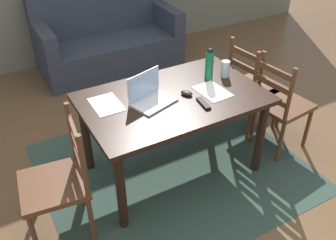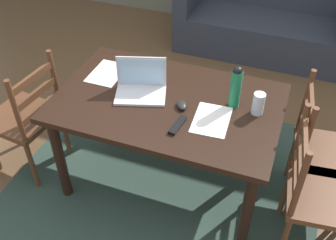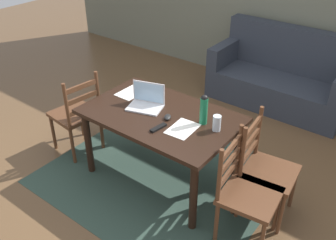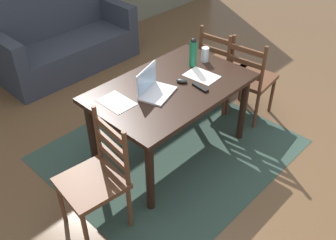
# 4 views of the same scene
# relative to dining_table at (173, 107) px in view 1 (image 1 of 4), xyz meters

# --- Properties ---
(ground_plane) EXTENTS (14.00, 14.00, 0.00)m
(ground_plane) POSITION_rel_dining_table_xyz_m (0.00, 0.00, -0.65)
(ground_plane) COLOR brown
(area_rug) EXTENTS (2.20, 1.92, 0.01)m
(area_rug) POSITION_rel_dining_table_xyz_m (0.00, 0.00, -0.65)
(area_rug) COLOR #2D4238
(area_rug) RESTS_ON ground
(dining_table) EXTENTS (1.43, 0.91, 0.75)m
(dining_table) POSITION_rel_dining_table_xyz_m (0.00, 0.00, 0.00)
(dining_table) COLOR black
(dining_table) RESTS_ON ground
(chair_right_near) EXTENTS (0.49, 0.49, 0.95)m
(chair_right_near) POSITION_rel_dining_table_xyz_m (1.01, -0.19, -0.19)
(chair_right_near) COLOR #56331E
(chair_right_near) RESTS_ON ground
(chair_left_near) EXTENTS (0.49, 0.49, 0.95)m
(chair_left_near) POSITION_rel_dining_table_xyz_m (-1.01, -0.19, -0.19)
(chair_left_near) COLOR #56331E
(chair_left_near) RESTS_ON ground
(chair_right_far) EXTENTS (0.49, 0.49, 0.95)m
(chair_right_far) POSITION_rel_dining_table_xyz_m (1.01, 0.18, -0.19)
(chair_right_far) COLOR #56331E
(chair_right_far) RESTS_ON ground
(couch) EXTENTS (1.80, 0.80, 1.00)m
(couch) POSITION_rel_dining_table_xyz_m (0.30, 2.22, -0.29)
(couch) COLOR #2D333D
(couch) RESTS_ON ground
(laptop) EXTENTS (0.37, 0.31, 0.23)m
(laptop) POSITION_rel_dining_table_xyz_m (-0.19, 0.03, 0.16)
(laptop) COLOR silver
(laptop) RESTS_ON dining_table
(water_bottle) EXTENTS (0.07, 0.07, 0.28)m
(water_bottle) POSITION_rel_dining_table_xyz_m (0.40, 0.10, 0.25)
(water_bottle) COLOR #197247
(water_bottle) RESTS_ON dining_table
(drinking_glass) EXTENTS (0.07, 0.07, 0.14)m
(drinking_glass) POSITION_rel_dining_table_xyz_m (0.55, 0.07, 0.17)
(drinking_glass) COLOR silver
(drinking_glass) RESTS_ON dining_table
(computer_mouse) EXTENTS (0.10, 0.12, 0.03)m
(computer_mouse) POSITION_rel_dining_table_xyz_m (0.10, -0.03, 0.12)
(computer_mouse) COLOR black
(computer_mouse) RESTS_ON dining_table
(tv_remote) EXTENTS (0.07, 0.17, 0.02)m
(tv_remote) POSITION_rel_dining_table_xyz_m (0.14, -0.21, 0.11)
(tv_remote) COLOR black
(tv_remote) RESTS_ON dining_table
(paper_stack_left) EXTENTS (0.23, 0.31, 0.00)m
(paper_stack_left) POSITION_rel_dining_table_xyz_m (0.31, -0.09, 0.10)
(paper_stack_left) COLOR white
(paper_stack_left) RESTS_ON dining_table
(paper_stack_right) EXTENTS (0.21, 0.30, 0.00)m
(paper_stack_right) POSITION_rel_dining_table_xyz_m (-0.50, 0.15, 0.10)
(paper_stack_right) COLOR white
(paper_stack_right) RESTS_ON dining_table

